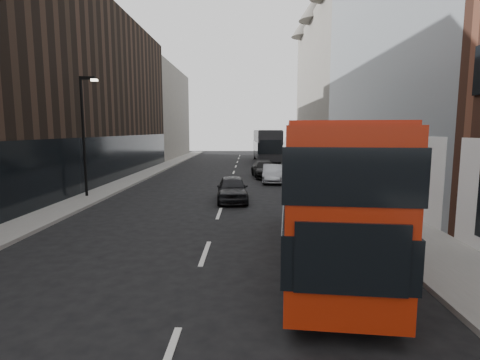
# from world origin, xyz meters

# --- Properties ---
(sidewalk_right) EXTENTS (3.00, 80.00, 0.15)m
(sidewalk_right) POSITION_xyz_m (7.50, 25.00, 0.07)
(sidewalk_right) COLOR slate
(sidewalk_right) RESTS_ON ground
(sidewalk_left) EXTENTS (2.00, 80.00, 0.15)m
(sidewalk_left) POSITION_xyz_m (-8.00, 25.00, 0.07)
(sidewalk_left) COLOR slate
(sidewalk_left) RESTS_ON ground
(building_modern_block) EXTENTS (5.03, 22.00, 20.00)m
(building_modern_block) POSITION_xyz_m (11.47, 21.00, 9.90)
(building_modern_block) COLOR #9BA0A5
(building_modern_block) RESTS_ON ground
(building_victorian) EXTENTS (6.50, 24.00, 21.00)m
(building_victorian) POSITION_xyz_m (11.38, 44.00, 9.66)
(building_victorian) COLOR slate
(building_victorian) RESTS_ON ground
(building_left_mid) EXTENTS (5.00, 24.00, 14.00)m
(building_left_mid) POSITION_xyz_m (-11.50, 30.00, 7.00)
(building_left_mid) COLOR black
(building_left_mid) RESTS_ON ground
(building_left_far) EXTENTS (5.00, 20.00, 13.00)m
(building_left_far) POSITION_xyz_m (-11.50, 52.00, 6.50)
(building_left_far) COLOR slate
(building_left_far) RESTS_ON ground
(street_lamp) EXTENTS (1.06, 0.22, 7.00)m
(street_lamp) POSITION_xyz_m (-8.22, 18.00, 4.18)
(street_lamp) COLOR black
(street_lamp) RESTS_ON sidewalk_left
(red_bus) EXTENTS (3.52, 10.65, 4.24)m
(red_bus) POSITION_xyz_m (3.79, 7.64, 2.35)
(red_bus) COLOR #981D09
(red_bus) RESTS_ON ground
(grey_bus) EXTENTS (3.33, 12.73, 4.07)m
(grey_bus) POSITION_xyz_m (3.76, 44.83, 2.18)
(grey_bus) COLOR black
(grey_bus) RESTS_ON ground
(car_a) EXTENTS (1.99, 4.37, 1.45)m
(car_a) POSITION_xyz_m (0.50, 17.27, 0.73)
(car_a) COLOR black
(car_a) RESTS_ON ground
(car_b) EXTENTS (1.77, 4.31, 1.39)m
(car_b) POSITION_xyz_m (3.32, 25.11, 0.69)
(car_b) COLOR gray
(car_b) RESTS_ON ground
(car_c) EXTENTS (2.46, 5.00, 1.40)m
(car_c) POSITION_xyz_m (2.81, 28.27, 0.70)
(car_c) COLOR black
(car_c) RESTS_ON ground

